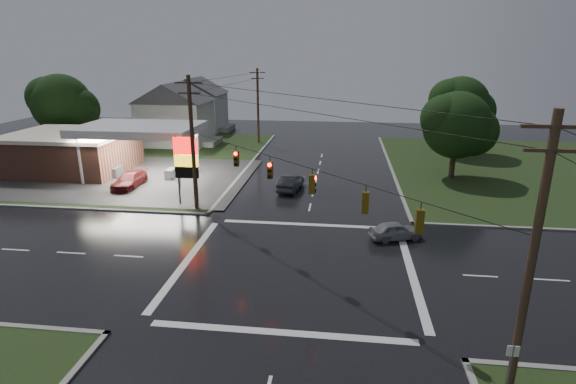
# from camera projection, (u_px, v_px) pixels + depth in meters

# --- Properties ---
(ground) EXTENTS (120.00, 120.00, 0.00)m
(ground) POSITION_uv_depth(u_px,v_px,m) (296.00, 266.00, 27.93)
(ground) COLOR black
(ground) RESTS_ON ground
(grass_nw) EXTENTS (36.00, 36.00, 0.08)m
(grass_nw) POSITION_uv_depth(u_px,v_px,m) (110.00, 158.00, 55.56)
(grass_nw) COLOR #1E3316
(grass_nw) RESTS_ON ground
(grass_ne) EXTENTS (36.00, 36.00, 0.08)m
(grass_ne) POSITION_uv_depth(u_px,v_px,m) (555.00, 172.00, 49.49)
(grass_ne) COLOR #1E3316
(grass_ne) RESTS_ON ground
(gas_station) EXTENTS (26.20, 18.00, 5.60)m
(gas_station) POSITION_uv_depth(u_px,v_px,m) (81.00, 149.00, 48.80)
(gas_station) COLOR #2D2D2D
(gas_station) RESTS_ON ground
(pylon_sign) EXTENTS (2.00, 0.35, 6.00)m
(pylon_sign) POSITION_uv_depth(u_px,v_px,m) (186.00, 159.00, 37.88)
(pylon_sign) COLOR #59595E
(pylon_sign) RESTS_ON ground
(utility_pole_nw) EXTENTS (2.20, 0.32, 11.00)m
(utility_pole_nw) POSITION_uv_depth(u_px,v_px,m) (192.00, 142.00, 36.31)
(utility_pole_nw) COLOR #382619
(utility_pole_nw) RESTS_ON ground
(utility_pole_se) EXTENTS (2.20, 0.32, 11.00)m
(utility_pole_se) POSITION_uv_depth(u_px,v_px,m) (532.00, 257.00, 16.11)
(utility_pole_se) COLOR #382619
(utility_pole_se) RESTS_ON ground
(utility_pole_n) EXTENTS (2.20, 0.32, 10.50)m
(utility_pole_n) POSITION_uv_depth(u_px,v_px,m) (258.00, 105.00, 63.36)
(utility_pole_n) COLOR #382619
(utility_pole_n) RESTS_ON ground
(traffic_signals) EXTENTS (26.87, 26.87, 1.47)m
(traffic_signals) POSITION_uv_depth(u_px,v_px,m) (297.00, 165.00, 25.96)
(traffic_signals) COLOR black
(traffic_signals) RESTS_ON ground
(house_near) EXTENTS (11.05, 8.48, 8.60)m
(house_near) POSITION_uv_depth(u_px,v_px,m) (175.00, 113.00, 63.12)
(house_near) COLOR silver
(house_near) RESTS_ON ground
(house_far) EXTENTS (11.05, 8.48, 8.60)m
(house_far) POSITION_uv_depth(u_px,v_px,m) (196.00, 103.00, 74.60)
(house_far) COLOR silver
(house_far) RESTS_ON ground
(tree_nw_behind) EXTENTS (8.93, 7.60, 10.00)m
(tree_nw_behind) POSITION_uv_depth(u_px,v_px,m) (63.00, 104.00, 58.41)
(tree_nw_behind) COLOR black
(tree_nw_behind) RESTS_ON ground
(tree_ne_near) EXTENTS (7.99, 6.80, 8.98)m
(tree_ne_near) POSITION_uv_depth(u_px,v_px,m) (458.00, 125.00, 45.42)
(tree_ne_near) COLOR black
(tree_ne_near) RESTS_ON ground
(tree_ne_far) EXTENTS (8.46, 7.20, 9.80)m
(tree_ne_far) POSITION_uv_depth(u_px,v_px,m) (461.00, 106.00, 56.24)
(tree_ne_far) COLOR black
(tree_ne_far) RESTS_ON ground
(car_north) EXTENTS (2.29, 4.75, 1.50)m
(car_north) POSITION_uv_depth(u_px,v_px,m) (291.00, 182.00, 42.91)
(car_north) COLOR #22262A
(car_north) RESTS_ON ground
(car_crossing) EXTENTS (4.03, 2.63, 1.27)m
(car_crossing) POSITION_uv_depth(u_px,v_px,m) (396.00, 231.00, 31.70)
(car_crossing) COLOR gray
(car_crossing) RESTS_ON ground
(car_pump) EXTENTS (2.10, 5.04, 1.45)m
(car_pump) POSITION_uv_depth(u_px,v_px,m) (130.00, 180.00, 43.71)
(car_pump) COLOR #5E1515
(car_pump) RESTS_ON ground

